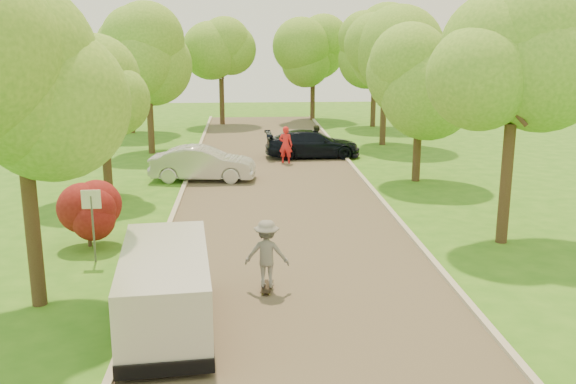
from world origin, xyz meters
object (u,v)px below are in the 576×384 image
object	(u,v)px
street_sign	(92,211)
minivan	(166,288)
person_striped	(286,145)
silver_sedan	(203,164)
skateboarder	(267,254)
person_olive	(316,141)
longboard	(267,287)
dark_sedan	(312,144)

from	to	relation	value
street_sign	minivan	xyz separation A→B (m)	(2.60, -4.54, -0.61)
person_striped	silver_sedan	bearing A→B (deg)	62.01
skateboarder	person_olive	bearing A→B (deg)	-92.09
longboard	skateboarder	xyz separation A→B (m)	(0.00, 0.00, 0.91)
street_sign	silver_sedan	world-z (taller)	street_sign
minivan	person_olive	xyz separation A→B (m)	(5.71, 20.89, -0.09)
dark_sedan	skateboarder	bearing A→B (deg)	168.45
silver_sedan	skateboarder	distance (m)	13.49
minivan	person_striped	size ratio (longest dim) A/B	2.60
street_sign	person_olive	bearing A→B (deg)	63.06
person_striped	skateboarder	bearing A→B (deg)	103.59
skateboarder	person_striped	size ratio (longest dim) A/B	0.92
dark_sedan	person_striped	bearing A→B (deg)	133.21
person_olive	skateboarder	bearing A→B (deg)	40.69
street_sign	silver_sedan	xyz separation A→B (m)	(2.51, 10.78, -0.78)
silver_sedan	longboard	xyz separation A→B (m)	(2.43, -13.27, -0.68)
dark_sedan	person_olive	world-z (taller)	person_olive
longboard	person_olive	distance (m)	19.15
street_sign	person_striped	bearing A→B (deg)	65.78
minivan	person_olive	world-z (taller)	minivan
silver_sedan	longboard	distance (m)	13.51
silver_sedan	longboard	size ratio (longest dim) A/B	5.04
silver_sedan	person_olive	bearing A→B (deg)	-40.84
dark_sedan	skateboarder	xyz separation A→B (m)	(-3.16, -18.60, 0.26)
street_sign	longboard	xyz separation A→B (m)	(4.94, -2.49, -1.46)
minivan	person_striped	distance (m)	19.49
person_olive	minivan	bearing A→B (deg)	35.54
silver_sedan	dark_sedan	size ratio (longest dim) A/B	0.92
person_olive	dark_sedan	bearing A→B (deg)	9.62
dark_sedan	person_olive	bearing A→B (deg)	-43.12
street_sign	dark_sedan	bearing A→B (deg)	63.31
street_sign	person_olive	world-z (taller)	street_sign
person_striped	dark_sedan	bearing A→B (deg)	-115.90
minivan	skateboarder	size ratio (longest dim) A/B	2.82
minivan	street_sign	bearing A→B (deg)	114.38
minivan	longboard	bearing A→B (deg)	35.76
longboard	person_olive	xyz separation A→B (m)	(3.37, 18.84, 0.76)
street_sign	dark_sedan	world-z (taller)	street_sign
skateboarder	person_olive	xyz separation A→B (m)	(3.37, 18.84, -0.15)
silver_sedan	person_olive	world-z (taller)	person_olive
street_sign	person_striped	world-z (taller)	street_sign
street_sign	minivan	distance (m)	5.26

